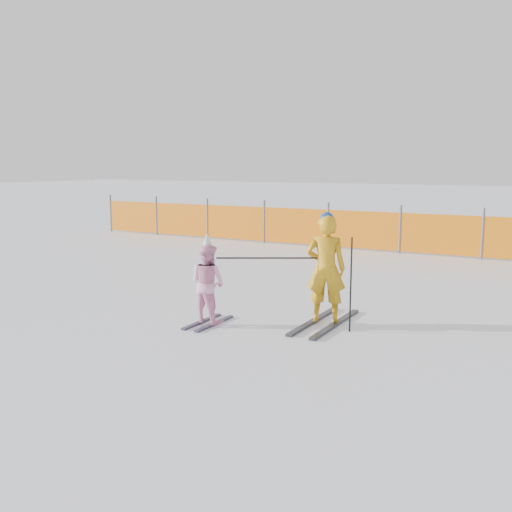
# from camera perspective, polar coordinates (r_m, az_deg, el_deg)

# --- Properties ---
(ground) EXTENTS (120.00, 120.00, 0.00)m
(ground) POSITION_cam_1_polar(r_m,az_deg,el_deg) (7.82, -1.82, -7.76)
(ground) COLOR white
(ground) RESTS_ON ground
(adult) EXTENTS (0.65, 1.69, 1.62)m
(adult) POSITION_cam_1_polar(r_m,az_deg,el_deg) (8.17, 7.00, -1.34)
(adult) COLOR black
(adult) RESTS_ON ground
(child) EXTENTS (0.60, 0.92, 1.32)m
(child) POSITION_cam_1_polar(r_m,az_deg,el_deg) (8.18, -4.86, -2.66)
(child) COLOR black
(child) RESTS_ON ground
(ski_poles) EXTENTS (1.83, 0.73, 1.31)m
(ski_poles) POSITION_cam_1_polar(r_m,az_deg,el_deg) (7.95, 5.01, -1.46)
(ski_poles) COLOR black
(ski_poles) RESTS_ON ground
(safety_fence) EXTENTS (16.03, 0.06, 1.25)m
(safety_fence) POSITION_cam_1_polar(r_m,az_deg,el_deg) (15.85, 6.93, 2.85)
(safety_fence) COLOR #595960
(safety_fence) RESTS_ON ground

